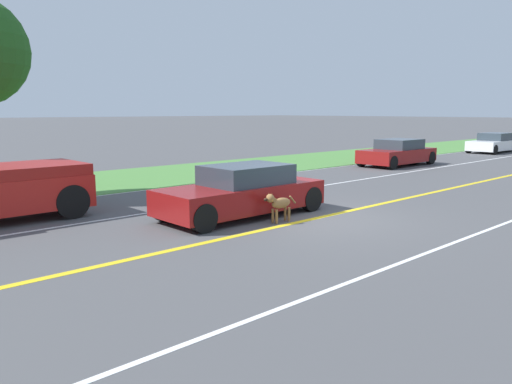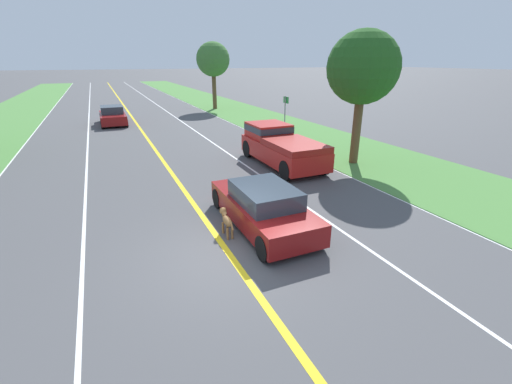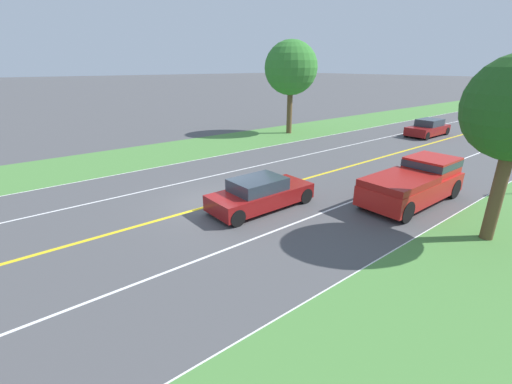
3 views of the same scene
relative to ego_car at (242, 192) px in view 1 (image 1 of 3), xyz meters
The scene contains 10 objects.
ground_plane 2.00m from the ego_car, 143.18° to the right, with size 400.00×400.00×0.00m, color #4C4C4F.
centre_divider_line 2.00m from the ego_car, 143.18° to the right, with size 0.18×160.00×0.01m, color yellow.
lane_edge_line_right 5.63m from the ego_car, 11.71° to the right, with size 0.14×160.00×0.01m, color white.
lane_dash_same_dir 2.37m from the ego_car, 29.81° to the right, with size 0.10×160.00×0.01m, color white.
lane_dash_oncoming 5.18m from the ego_car, 167.24° to the right, with size 0.10×160.00×0.01m, color white.
grass_verge_right 8.58m from the ego_car, ahead, with size 6.00×160.00×0.03m, color #4C843D.
ego_car is the anchor object (origin of this frame).
dog 1.23m from the ego_car, behind, with size 0.22×1.07×0.76m.
car_trailing_near 14.24m from the ego_car, 74.12° to the right, with size 1.94×4.39×1.30m.
car_trailing_mid 25.76m from the ego_car, 81.22° to the right, with size 1.83×4.63×1.27m.
Camera 1 is at (-8.09, 9.51, 2.71)m, focal length 35.00 mm.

